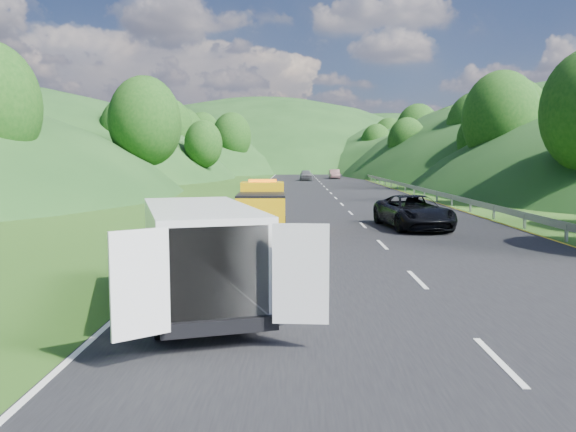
{
  "coord_description": "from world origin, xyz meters",
  "views": [
    {
      "loc": [
        -0.27,
        -16.73,
        3.27
      ],
      "look_at": [
        -0.5,
        2.01,
        1.3
      ],
      "focal_mm": 35.0,
      "sensor_mm": 36.0,
      "label": 1
    }
  ],
  "objects_px": {
    "white_van": "(199,251)",
    "worker": "(273,326)",
    "woman": "(199,258)",
    "tow_truck": "(262,207)",
    "passing_suv": "(413,229)",
    "spare_tire": "(242,325)",
    "child": "(245,275)",
    "suitcase": "(130,254)"
  },
  "relations": [
    {
      "from": "woman",
      "to": "white_van",
      "type": "bearing_deg",
      "value": 155.25
    },
    {
      "from": "tow_truck",
      "to": "child",
      "type": "relative_size",
      "value": 5.75
    },
    {
      "from": "tow_truck",
      "to": "passing_suv",
      "type": "relative_size",
      "value": 0.98
    },
    {
      "from": "white_van",
      "to": "suitcase",
      "type": "relative_size",
      "value": 12.27
    },
    {
      "from": "woman",
      "to": "spare_tire",
      "type": "relative_size",
      "value": 2.47
    },
    {
      "from": "tow_truck",
      "to": "white_van",
      "type": "distance_m",
      "value": 12.74
    },
    {
      "from": "white_van",
      "to": "worker",
      "type": "distance_m",
      "value": 2.38
    },
    {
      "from": "worker",
      "to": "spare_tire",
      "type": "height_order",
      "value": "worker"
    },
    {
      "from": "woman",
      "to": "passing_suv",
      "type": "distance_m",
      "value": 11.47
    },
    {
      "from": "tow_truck",
      "to": "passing_suv",
      "type": "height_order",
      "value": "tow_truck"
    },
    {
      "from": "spare_tire",
      "to": "child",
      "type": "bearing_deg",
      "value": 94.18
    },
    {
      "from": "woman",
      "to": "spare_tire",
      "type": "distance_m",
      "value": 7.63
    },
    {
      "from": "woman",
      "to": "worker",
      "type": "xyz_separation_m",
      "value": [
        2.7,
        -7.39,
        0.0
      ]
    },
    {
      "from": "white_van",
      "to": "passing_suv",
      "type": "xyz_separation_m",
      "value": [
        7.49,
        13.87,
        -1.28
      ]
    },
    {
      "from": "child",
      "to": "suitcase",
      "type": "bearing_deg",
      "value": 168.05
    },
    {
      "from": "passing_suv",
      "to": "child",
      "type": "bearing_deg",
      "value": -130.83
    },
    {
      "from": "tow_truck",
      "to": "suitcase",
      "type": "height_order",
      "value": "tow_truck"
    },
    {
      "from": "white_van",
      "to": "child",
      "type": "height_order",
      "value": "white_van"
    },
    {
      "from": "tow_truck",
      "to": "passing_suv",
      "type": "bearing_deg",
      "value": 7.8
    },
    {
      "from": "worker",
      "to": "passing_suv",
      "type": "xyz_separation_m",
      "value": [
        5.85,
        15.04,
        0.0
      ]
    },
    {
      "from": "white_van",
      "to": "tow_truck",
      "type": "bearing_deg",
      "value": 70.36
    },
    {
      "from": "suitcase",
      "to": "woman",
      "type": "bearing_deg",
      "value": 22.33
    },
    {
      "from": "spare_tire",
      "to": "woman",
      "type": "bearing_deg",
      "value": 105.76
    },
    {
      "from": "white_van",
      "to": "woman",
      "type": "height_order",
      "value": "white_van"
    },
    {
      "from": "worker",
      "to": "woman",
      "type": "bearing_deg",
      "value": 81.09
    },
    {
      "from": "white_van",
      "to": "child",
      "type": "bearing_deg",
      "value": 62.55
    },
    {
      "from": "woman",
      "to": "spare_tire",
      "type": "height_order",
      "value": "woman"
    },
    {
      "from": "woman",
      "to": "suitcase",
      "type": "distance_m",
      "value": 2.2
    },
    {
      "from": "child",
      "to": "passing_suv",
      "type": "relative_size",
      "value": 0.17
    },
    {
      "from": "child",
      "to": "worker",
      "type": "xyz_separation_m",
      "value": [
        0.97,
        -4.74,
        0.0
      ]
    },
    {
      "from": "suitcase",
      "to": "tow_truck",
      "type": "bearing_deg",
      "value": 63.28
    },
    {
      "from": "child",
      "to": "spare_tire",
      "type": "relative_size",
      "value": 1.41
    },
    {
      "from": "white_van",
      "to": "passing_suv",
      "type": "bearing_deg",
      "value": 44.73
    },
    {
      "from": "woman",
      "to": "suitcase",
      "type": "height_order",
      "value": "woman"
    },
    {
      "from": "worker",
      "to": "spare_tire",
      "type": "xyz_separation_m",
      "value": [
        -0.63,
        0.05,
        0.0
      ]
    },
    {
      "from": "worker",
      "to": "white_van",
      "type": "bearing_deg",
      "value": 115.56
    },
    {
      "from": "child",
      "to": "spare_tire",
      "type": "distance_m",
      "value": 4.71
    },
    {
      "from": "white_van",
      "to": "woman",
      "type": "relative_size",
      "value": 4.24
    },
    {
      "from": "tow_truck",
      "to": "worker",
      "type": "relative_size",
      "value": 2.78
    },
    {
      "from": "child",
      "to": "passing_suv",
      "type": "distance_m",
      "value": 12.35
    },
    {
      "from": "woman",
      "to": "spare_tire",
      "type": "bearing_deg",
      "value": 161.32
    },
    {
      "from": "suitcase",
      "to": "passing_suv",
      "type": "xyz_separation_m",
      "value": [
        10.57,
        8.48,
        -0.28
      ]
    }
  ]
}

